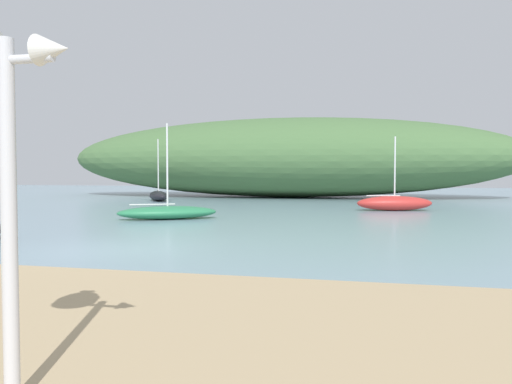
# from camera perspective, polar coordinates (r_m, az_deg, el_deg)

# --- Properties ---
(ground_plane) EXTENTS (120.00, 120.00, 0.00)m
(ground_plane) POSITION_cam_1_polar(r_m,az_deg,el_deg) (13.66, -15.47, -6.36)
(ground_plane) COLOR #7A99A8
(distant_hill) EXTENTS (38.56, 11.33, 6.59)m
(distant_hill) POSITION_cam_1_polar(r_m,az_deg,el_deg) (41.63, 3.45, 3.97)
(distant_hill) COLOR #476B3D
(distant_hill) RESTS_ON ground
(sailboat_west_reach) EXTENTS (3.15, 3.99, 4.44)m
(sailboat_west_reach) POSITION_cam_1_polar(r_m,az_deg,el_deg) (36.41, -11.19, -0.41)
(sailboat_west_reach) COLOR black
(sailboat_west_reach) RESTS_ON ground
(sailboat_centre_water) EXTENTS (4.42, 3.28, 4.16)m
(sailboat_centre_water) POSITION_cam_1_polar(r_m,az_deg,el_deg) (21.89, -10.16, -2.31)
(sailboat_centre_water) COLOR #287A4C
(sailboat_centre_water) RESTS_ON ground
(sailboat_east_reach) EXTENTS (4.20, 2.14, 3.96)m
(sailboat_east_reach) POSITION_cam_1_polar(r_m,az_deg,el_deg) (27.45, 15.68, -1.24)
(sailboat_east_reach) COLOR #B72D28
(sailboat_east_reach) RESTS_ON ground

